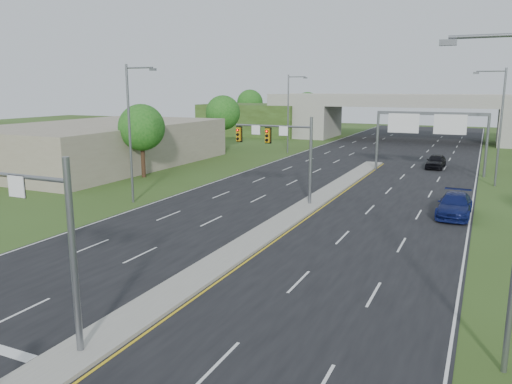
{
  "coord_description": "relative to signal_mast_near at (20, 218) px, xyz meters",
  "views": [
    {
      "loc": [
        12.29,
        -11.96,
        9.18
      ],
      "look_at": [
        -0.07,
        14.91,
        3.0
      ],
      "focal_mm": 35.0,
      "sensor_mm": 36.0,
      "label": 1
    }
  ],
  "objects": [
    {
      "name": "signal_mast_near",
      "position": [
        0.0,
        0.0,
        0.0
      ],
      "size": [
        6.62,
        0.6,
        7.0
      ],
      "color": "slate",
      "rests_on": "ground"
    },
    {
      "name": "sign_gantry",
      "position": [
        8.95,
        44.99,
        0.51
      ],
      "size": [
        11.58,
        0.44,
        6.67
      ],
      "color": "slate",
      "rests_on": "ground"
    },
    {
      "name": "median",
      "position": [
        2.26,
        23.07,
        -4.63
      ],
      "size": [
        2.0,
        54.0,
        0.16
      ],
      "primitive_type": "cube",
      "color": "gray",
      "rests_on": "road"
    },
    {
      "name": "tree_back_b",
      "position": [
        -21.74,
        94.07,
        0.78
      ],
      "size": [
        5.6,
        5.6,
        8.32
      ],
      "color": "#382316",
      "rests_on": "ground"
    },
    {
      "name": "lightpole_l_mid",
      "position": [
        -11.03,
        20.07,
        1.38
      ],
      "size": [
        2.85,
        0.25,
        11.0
      ],
      "color": "slate",
      "rests_on": "ground"
    },
    {
      "name": "lightpole_r_far",
      "position": [
        15.56,
        40.07,
        1.38
      ],
      "size": [
        2.85,
        0.25,
        11.0
      ],
      "color": "slate",
      "rests_on": "ground"
    },
    {
      "name": "commercial_building",
      "position": [
        -27.74,
        35.07,
        -2.23
      ],
      "size": [
        18.0,
        30.0,
        5.0
      ],
      "primitive_type": "cube",
      "color": "gray",
      "rests_on": "ground"
    },
    {
      "name": "tree_back_a",
      "position": [
        -35.74,
        94.07,
        1.11
      ],
      "size": [
        6.0,
        6.0,
        8.85
      ],
      "color": "#382316",
      "rests_on": "ground"
    },
    {
      "name": "lightpole_l_far",
      "position": [
        -11.03,
        55.07,
        1.38
      ],
      "size": [
        2.85,
        0.25,
        11.0
      ],
      "color": "slate",
      "rests_on": "ground"
    },
    {
      "name": "tree_l_mid",
      "position": [
        -21.74,
        55.07,
        0.78
      ],
      "size": [
        5.2,
        5.2,
        8.12
      ],
      "color": "#382316",
      "rests_on": "ground"
    },
    {
      "name": "road",
      "position": [
        2.26,
        35.07,
        -4.72
      ],
      "size": [
        24.0,
        160.0,
        0.02
      ],
      "primitive_type": "cube",
      "color": "black",
      "rests_on": "ground"
    },
    {
      "name": "car_far_b",
      "position": [
        12.95,
        26.19,
        -3.89
      ],
      "size": [
        2.38,
        5.66,
        1.63
      ],
      "primitive_type": "imported",
      "rotation": [
        0.0,
        0.0,
        -0.02
      ],
      "color": "#0D154E",
      "rests_on": "road"
    },
    {
      "name": "overpass",
      "position": [
        2.26,
        80.07,
        -1.17
      ],
      "size": [
        80.0,
        14.0,
        8.1
      ],
      "color": "gray",
      "rests_on": "ground"
    },
    {
      "name": "tree_l_near",
      "position": [
        -17.74,
        30.07,
        0.45
      ],
      "size": [
        4.8,
        4.8,
        7.6
      ],
      "color": "#382316",
      "rests_on": "ground"
    },
    {
      "name": "car_far_c",
      "position": [
        9.57,
        49.1,
        -3.9
      ],
      "size": [
        2.12,
        4.83,
        1.62
      ],
      "primitive_type": "imported",
      "rotation": [
        0.0,
        0.0,
        -0.05
      ],
      "color": "black",
      "rests_on": "road"
    },
    {
      "name": "signal_mast_far",
      "position": [
        0.0,
        25.0,
        0.0
      ],
      "size": [
        6.62,
        0.6,
        7.0
      ],
      "color": "slate",
      "rests_on": "ground"
    },
    {
      "name": "ground",
      "position": [
        2.26,
        0.07,
        -4.73
      ],
      "size": [
        240.0,
        240.0,
        0.0
      ],
      "primitive_type": "plane",
      "color": "#2E4017",
      "rests_on": "ground"
    },
    {
      "name": "lane_markings",
      "position": [
        1.66,
        28.99,
        -4.7
      ],
      "size": [
        23.72,
        160.0,
        0.01
      ],
      "color": "gold",
      "rests_on": "road"
    }
  ]
}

